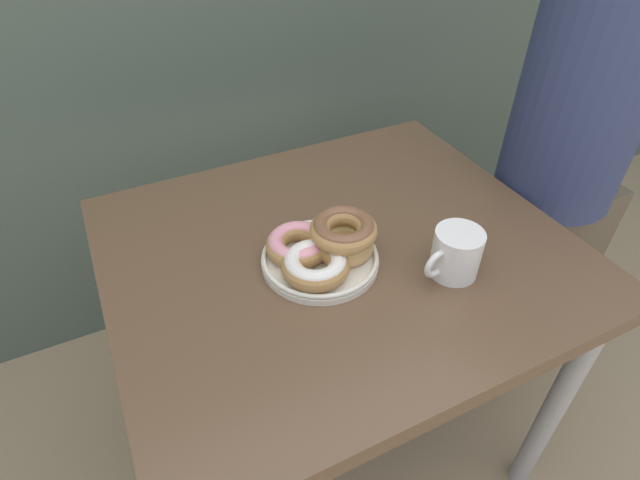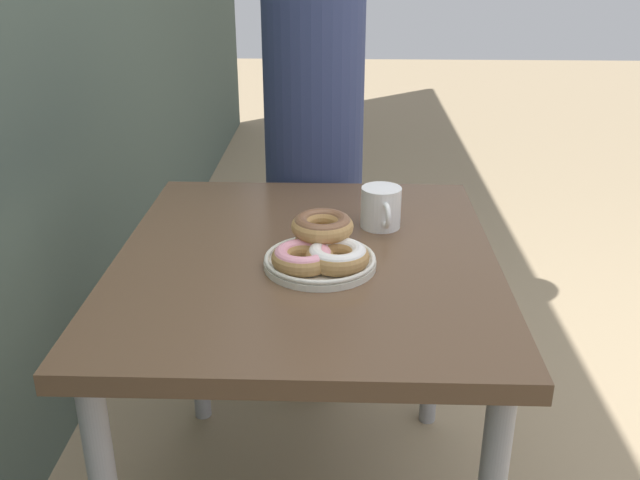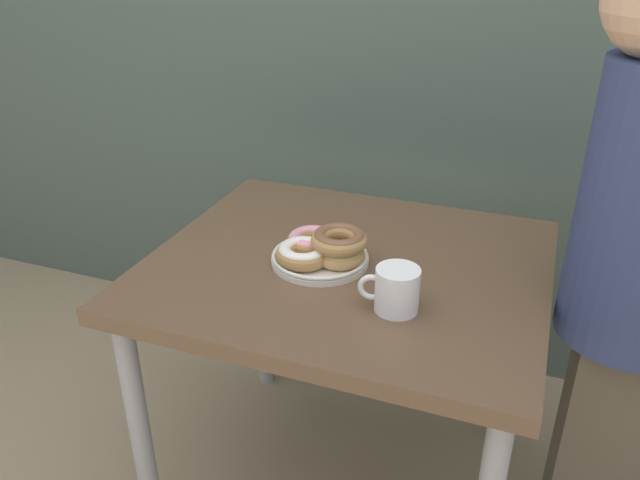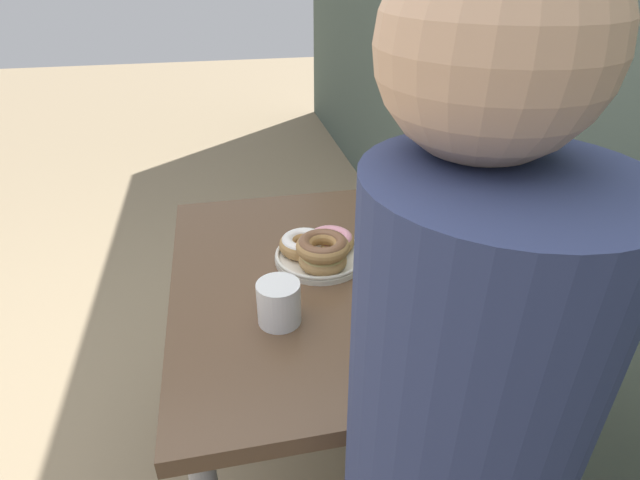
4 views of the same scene
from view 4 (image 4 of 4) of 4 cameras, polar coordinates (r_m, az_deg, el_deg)
dining_table at (r=1.30m, az=1.93°, el=-6.89°), size 0.94×0.81×0.74m
donut_plate at (r=1.26m, az=-0.06°, el=-0.99°), size 0.26×0.24×0.09m
coffee_mug at (r=1.07m, az=-4.77°, el=-7.05°), size 0.13×0.09×0.10m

